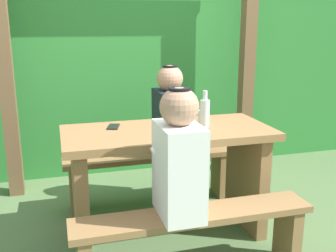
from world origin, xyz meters
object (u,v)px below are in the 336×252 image
Objects in this scene: bench_far at (150,168)px; drinking_glass at (203,117)px; person_black_coat at (170,113)px; picnic_table at (168,165)px; person_white_shirt at (179,158)px; bench_near at (194,231)px; bottle_left at (205,112)px; cell_phone at (113,127)px.

bench_far is 14.70× the size of drinking_glass.
person_black_coat is at bearing 104.30° from drinking_glass.
person_white_shirt reaches higher than picnic_table.
person_black_coat is at bearing 81.11° from bench_near.
person_white_shirt is 1.00× the size of person_black_coat.
bottle_left reaches higher than bench_far.
picnic_table reaches higher than bench_far.
bench_near is 14.70× the size of drinking_glass.
person_black_coat is (0.26, 1.07, 0.00)m from person_white_shirt.
bench_far is 1.17m from person_white_shirt.
drinking_glass is at bearing -57.88° from bench_far.
bench_near is 5.60× the size of bottle_left.
cell_phone is at bearing 166.05° from bottle_left.
person_white_shirt is at bearing -123.42° from bottle_left.
picnic_table is at bearing 179.43° from bottle_left.
bench_far is 0.74m from drinking_glass.
person_black_coat reaches higher than bench_near.
person_black_coat is at bearing -1.13° from bench_far.
picnic_table is 10.00× the size of cell_phone.
bench_near is 10.00× the size of cell_phone.
person_black_coat is 0.56m from bottle_left.
person_white_shirt is at bearing -103.66° from person_black_coat.
picnic_table is 1.00× the size of bench_near.
picnic_table is 0.58m from bench_far.
bench_far is (0.00, 0.54, -0.22)m from picnic_table.
person_white_shirt is at bearing -94.91° from bench_far.
drinking_glass is at bearing 76.59° from bottle_left.
picnic_table is 14.70× the size of drinking_glass.
person_white_shirt is 0.65m from bottle_left.
person_white_shirt is (-0.09, 0.00, 0.45)m from bench_near.
drinking_glass is 0.38× the size of bottle_left.
picnic_table is 1.00× the size of bench_far.
cell_phone is (-0.34, 0.69, 0.47)m from bench_near.
bottle_left reaches higher than bench_near.
drinking_glass reaches higher than cell_phone.
picnic_table is 1.95× the size of person_white_shirt.
bench_near is 0.83m from bottle_left.
drinking_glass is at bearing 17.77° from picnic_table.
person_black_coat reaches higher than drinking_glass.
bench_far is at bearing 85.09° from person_white_shirt.
bottle_left is at bearing 56.58° from person_white_shirt.
person_white_shirt is at bearing 177.95° from bench_near.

